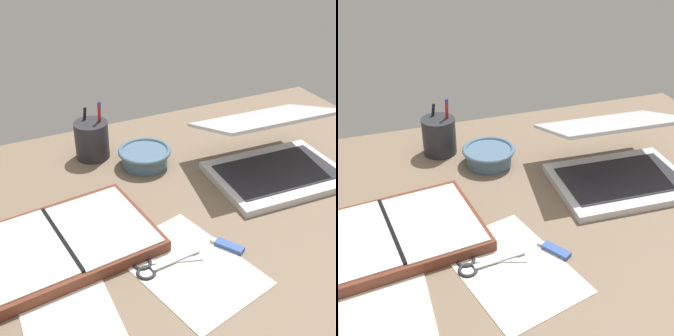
{
  "view_description": "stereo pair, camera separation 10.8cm",
  "coord_description": "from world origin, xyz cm",
  "views": [
    {
      "loc": [
        -42.36,
        -75.55,
        65.48
      ],
      "look_at": [
        -2.79,
        8.28,
        9.0
      ],
      "focal_mm": 50.0,
      "sensor_mm": 36.0,
      "label": 1
    },
    {
      "loc": [
        -32.3,
        -79.6,
        65.48
      ],
      "look_at": [
        -2.79,
        8.28,
        9.0
      ],
      "focal_mm": 50.0,
      "sensor_mm": 36.0,
      "label": 2
    }
  ],
  "objects": [
    {
      "name": "desk_top",
      "position": [
        0.0,
        0.0,
        1.0
      ],
      "size": [
        140.0,
        100.0,
        2.0
      ],
      "primitive_type": "cube",
      "color": "#75604C",
      "rests_on": "ground"
    },
    {
      "name": "laptop",
      "position": [
        25.14,
        5.6,
        7.2
      ],
      "size": [
        33.4,
        32.35,
        17.16
      ],
      "rotation": [
        0.0,
        0.0,
        -0.04
      ],
      "color": "silver",
      "rests_on": "desk_top"
    },
    {
      "name": "bowl",
      "position": [
        -2.7,
        22.72,
        4.65
      ],
      "size": [
        13.86,
        13.86,
        4.73
      ],
      "color": "slate",
      "rests_on": "desk_top"
    },
    {
      "name": "pen_cup",
      "position": [
        -13.6,
        32.9,
        7.16
      ],
      "size": [
        9.02,
        9.02,
        15.97
      ],
      "color": "#28282D",
      "rests_on": "desk_top"
    },
    {
      "name": "planner",
      "position": [
        -30.69,
        -0.69,
        3.42
      ],
      "size": [
        39.16,
        28.82,
        3.03
      ],
      "rotation": [
        0.0,
        0.0,
        0.12
      ],
      "color": "brown",
      "rests_on": "desk_top"
    },
    {
      "name": "scissors",
      "position": [
        -16.31,
        -13.45,
        2.34
      ],
      "size": [
        14.02,
        6.66,
        0.8
      ],
      "rotation": [
        0.0,
        0.0,
        -0.1
      ],
      "color": "#B7B7BC",
      "rests_on": "desk_top"
    },
    {
      "name": "paper_sheet_front",
      "position": [
        -9.88,
        -16.43,
        2.08
      ],
      "size": [
        25.49,
        31.44,
        0.16
      ],
      "primitive_type": "cube",
      "rotation": [
        0.0,
        0.0,
        0.25
      ],
      "color": "silver",
      "rests_on": "desk_top"
    },
    {
      "name": "paper_sheet_beside_planner",
      "position": [
        -34.15,
        -17.74,
        2.08
      ],
      "size": [
        15.92,
        23.54,
        0.16
      ],
      "primitive_type": "cube",
      "rotation": [
        0.0,
        0.0,
        -0.01
      ],
      "color": "silver",
      "rests_on": "desk_top"
    },
    {
      "name": "usb_drive",
      "position": [
        -0.21,
        -14.87,
        2.5
      ],
      "size": [
        5.22,
        6.93,
        1.0
      ],
      "rotation": [
        0.0,
        0.0,
        0.57
      ],
      "color": "#33519E",
      "rests_on": "desk_top"
    }
  ]
}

